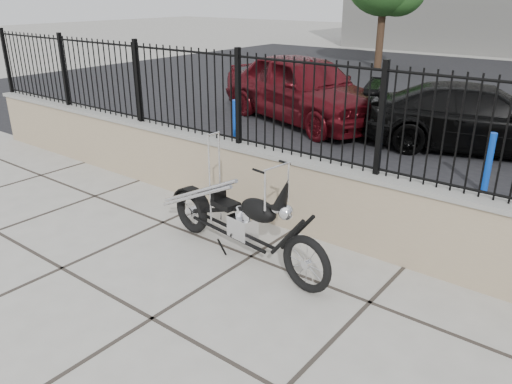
{
  "coord_description": "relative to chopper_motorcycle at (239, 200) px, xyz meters",
  "views": [
    {
      "loc": [
        3.17,
        -2.48,
        2.85
      ],
      "look_at": [
        -0.1,
        1.73,
        0.71
      ],
      "focal_mm": 35.0,
      "sensor_mm": 36.0,
      "label": 1
    }
  ],
  "objects": [
    {
      "name": "chopper_motorcycle",
      "position": [
        0.0,
        0.0,
        0.0
      ],
      "size": [
        2.41,
        0.74,
        1.42
      ],
      "primitive_type": null,
      "rotation": [
        0.0,
        0.0,
        -0.14
      ],
      "color": "black",
      "rests_on": "ground_plane"
    },
    {
      "name": "bollard_b",
      "position": [
        1.67,
        3.83,
        -0.24
      ],
      "size": [
        0.12,
        0.12,
        0.94
      ],
      "primitive_type": "cylinder",
      "rotation": [
        0.0,
        0.0,
        0.1
      ],
      "color": "blue",
      "rests_on": "ground_plane"
    },
    {
      "name": "bollard_a",
      "position": [
        -2.71,
        3.16,
        -0.22
      ],
      "size": [
        0.12,
        0.12,
        0.99
      ],
      "primitive_type": "cylinder",
      "rotation": [
        0.0,
        0.0,
        -0.04
      ],
      "color": "#0C55B6",
      "rests_on": "ground_plane"
    },
    {
      "name": "retaining_wall",
      "position": [
        0.1,
        1.07,
        -0.23
      ],
      "size": [
        14.0,
        0.36,
        0.96
      ],
      "primitive_type": "cube",
      "color": "gray",
      "rests_on": "ground_plane"
    },
    {
      "name": "car_black",
      "position": [
        0.91,
        6.06,
        -0.09
      ],
      "size": [
        4.63,
        3.05,
        1.25
      ],
      "primitive_type": "imported",
      "rotation": [
        0.0,
        0.0,
        1.9
      ],
      "color": "black",
      "rests_on": "parking_lot"
    },
    {
      "name": "iron_fence",
      "position": [
        0.1,
        1.07,
        0.85
      ],
      "size": [
        14.0,
        0.08,
        1.2
      ],
      "primitive_type": "cube",
      "color": "black",
      "rests_on": "retaining_wall"
    },
    {
      "name": "ground_plane",
      "position": [
        0.1,
        -1.43,
        -0.71
      ],
      "size": [
        90.0,
        90.0,
        0.0
      ],
      "primitive_type": "plane",
      "color": "#99968E",
      "rests_on": "ground"
    },
    {
      "name": "car_red",
      "position": [
        -2.97,
        5.92,
        0.07
      ],
      "size": [
        4.97,
        3.23,
        1.57
      ],
      "primitive_type": "imported",
      "rotation": [
        0.0,
        0.0,
        1.25
      ],
      "color": "#4E0B11",
      "rests_on": "parking_lot"
    },
    {
      "name": "parking_lot",
      "position": [
        0.1,
        11.07,
        -0.71
      ],
      "size": [
        30.0,
        30.0,
        0.0
      ],
      "primitive_type": "plane",
      "color": "black",
      "rests_on": "ground"
    }
  ]
}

